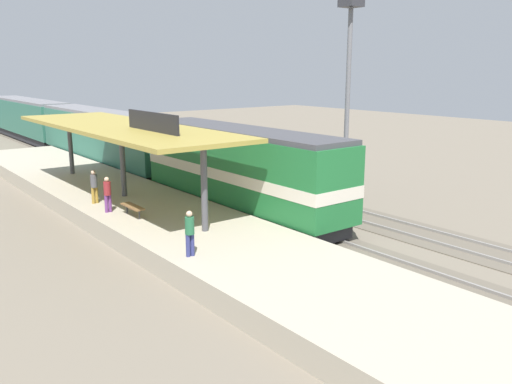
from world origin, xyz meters
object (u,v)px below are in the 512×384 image
Objects in this scene: freight_car at (249,157)px; person_waiting at (94,185)px; person_boarding at (190,231)px; locomotive at (239,170)px; passenger_carriage_rear at (28,119)px; passenger_carriage_front at (104,138)px; person_walking at (107,193)px; light_mast at (349,54)px; platform_bench at (133,207)px.

person_waiting is (-11.06, -1.62, -0.12)m from freight_car.
person_waiting is 9.73m from person_boarding.
passenger_carriage_rear is (0.00, 38.80, -0.10)m from locomotive.
passenger_carriage_front is at bearing 90.00° from locomotive.
locomotive reaches higher than freight_car.
person_waiting is at bearing 151.07° from locomotive.
locomotive is 8.44× the size of person_walking.
light_mast is 15.93m from person_walking.
person_walking is (-6.61, -16.47, -0.46)m from passenger_carriage_front.
passenger_carriage_rear is 11.70× the size of person_waiting.
passenger_carriage_rear reaches higher than platform_bench.
passenger_carriage_rear is 1.71× the size of light_mast.
freight_car is at bearing -82.21° from passenger_carriage_rear.
light_mast is (13.80, -0.41, 7.05)m from platform_bench.
platform_bench is at bearing -98.82° from passenger_carriage_rear.
freight_car is 9.02m from light_mast.
platform_bench is at bearing -66.24° from person_walking.
locomotive is 9.13m from person_boarding.
passenger_carriage_front is (0.00, 18.00, -0.10)m from locomotive.
person_boarding is (-0.26, -9.72, 0.00)m from person_waiting.
passenger_carriage_rear is at bearing 81.18° from platform_bench.
person_waiting is 1.00× the size of person_boarding.
locomotive reaches higher than platform_bench.
person_boarding is at bearing -96.53° from platform_bench.
freight_car is 11.18m from person_waiting.
light_mast reaches higher than person_walking.
passenger_carriage_front is at bearing 65.88° from person_waiting.
freight_car is 7.02× the size of person_walking.
locomotive is 6.81m from person_walking.
locomotive is 0.72× the size of passenger_carriage_front.
platform_bench is at bearing 178.31° from light_mast.
locomotive is 9.84m from light_mast.
person_waiting is 1.00× the size of person_walking.
light_mast reaches higher than passenger_carriage_rear.
passenger_carriage_rear is (6.00, 38.66, 0.97)m from platform_bench.
freight_car is (10.60, 5.05, 0.63)m from platform_bench.
person_waiting is at bearing -171.68° from freight_car.
person_walking and person_boarding have the same top height.
locomotive is 1.20× the size of freight_car.
platform_bench is 0.12× the size of locomotive.
person_walking is (-6.61, 1.53, -0.56)m from locomotive.
person_waiting and person_boarding have the same top height.
passenger_carriage_rear is 37.86m from person_walking.
person_boarding is at bearing -137.53° from locomotive.
passenger_carriage_rear is 45.45m from person_boarding.
locomotive is at bearing -1.34° from platform_bench.
light_mast is 16.15m from person_waiting.
light_mast reaches higher than person_boarding.
passenger_carriage_front and passenger_carriage_rear have the same top height.
locomotive is (6.00, -0.14, 1.07)m from platform_bench.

